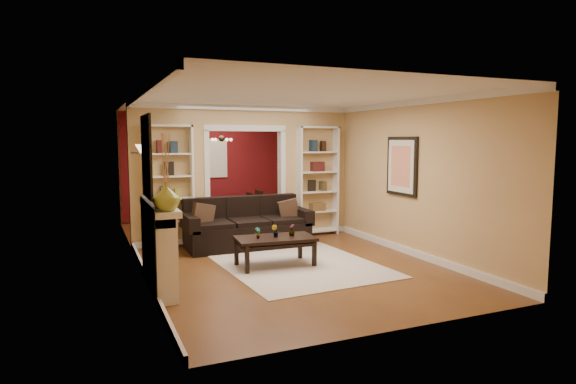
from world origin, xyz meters
name	(u,v)px	position (x,y,z in m)	size (l,w,h in m)	color
floor	(266,251)	(0.00, 0.00, 0.00)	(8.00, 8.00, 0.00)	brown
ceiling	(265,101)	(0.00, 0.00, 2.70)	(8.00, 8.00, 0.00)	white
wall_back	(212,166)	(0.00, 4.00, 1.35)	(8.00, 8.00, 0.00)	tan
wall_front	(399,205)	(0.00, -4.00, 1.35)	(8.00, 8.00, 0.00)	tan
wall_left	(135,181)	(-2.25, 0.00, 1.35)	(8.00, 8.00, 0.00)	tan
wall_right	(372,174)	(2.25, 0.00, 1.35)	(8.00, 8.00, 0.00)	tan
partition_wall	(245,173)	(0.00, 1.20, 1.35)	(4.50, 0.15, 2.70)	tan
red_back_panel	(212,167)	(0.00, 3.97, 1.32)	(4.44, 0.04, 2.64)	maroon
dining_window	(212,158)	(0.00, 3.93, 1.55)	(0.78, 0.03, 0.98)	#8CA5CC
area_rug	(292,262)	(0.13, -0.92, 0.01)	(2.33, 3.26, 0.01)	beige
sofa	(247,223)	(-0.21, 0.45, 0.46)	(2.37, 1.03, 0.93)	black
pillow_left	(203,216)	(-1.05, 0.43, 0.65)	(0.40, 0.11, 0.40)	#503622
pillow_right	(289,211)	(0.63, 0.43, 0.64)	(0.37, 0.11, 0.37)	#503622
coffee_table	(275,252)	(-0.23, -1.05, 0.24)	(1.25, 0.68, 0.47)	black
plant_left	(258,233)	(-0.52, -1.05, 0.56)	(0.10, 0.07, 0.18)	#336626
plant_center	(275,231)	(-0.23, -1.05, 0.57)	(0.11, 0.09, 0.20)	#336626
plant_right	(292,230)	(0.06, -1.05, 0.57)	(0.11, 0.11, 0.19)	#336626
bookshelf_left	(169,186)	(-1.55, 1.03, 1.15)	(0.90, 0.30, 2.30)	white
bookshelf_right	(317,181)	(1.55, 1.03, 1.15)	(0.90, 0.30, 2.30)	white
fireplace	(160,246)	(-2.09, -1.50, 0.58)	(0.32, 1.70, 1.16)	white
vase	(166,197)	(-2.09, -2.19, 1.33)	(0.33, 0.33, 0.34)	olive
mirror	(146,157)	(-2.23, -1.50, 1.80)	(0.03, 0.95, 1.10)	silver
wall_sconce	(137,151)	(-2.15, 0.55, 1.83)	(0.18, 0.18, 0.22)	#FFE0A5
framed_art	(401,166)	(2.21, -1.00, 1.55)	(0.04, 0.85, 1.05)	black
dining_table	(223,215)	(-0.10, 2.62, 0.29)	(0.91, 1.62, 0.57)	black
dining_chair_nw	(202,211)	(-0.65, 2.32, 0.45)	(0.45, 0.45, 0.90)	black
dining_chair_ne	(249,209)	(0.45, 2.32, 0.45)	(0.44, 0.44, 0.89)	black
dining_chair_sw	(196,208)	(-0.65, 2.92, 0.44)	(0.43, 0.43, 0.88)	black
dining_chair_se	(241,208)	(0.45, 2.92, 0.38)	(0.38, 0.38, 0.77)	black
chandelier	(225,140)	(0.00, 2.70, 2.02)	(0.50, 0.50, 0.30)	#3A241A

